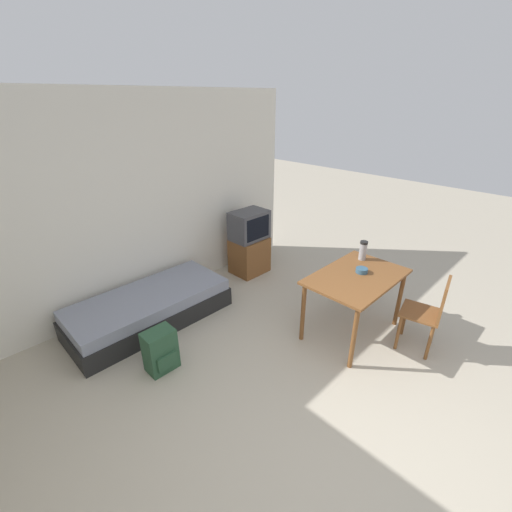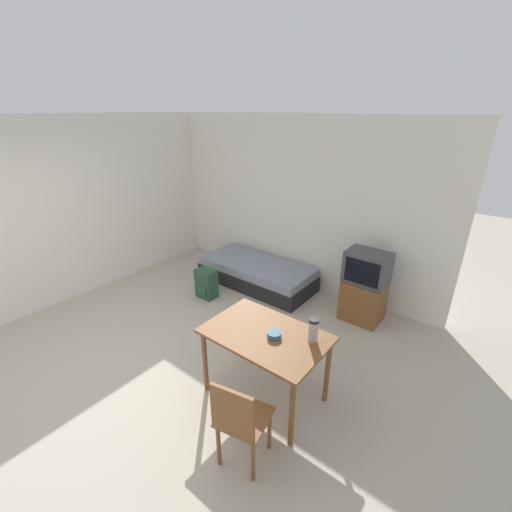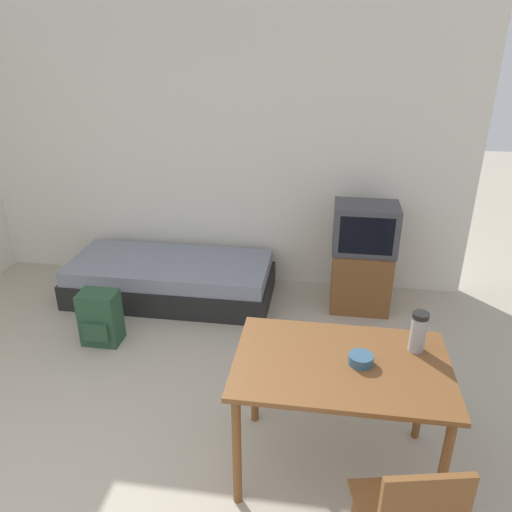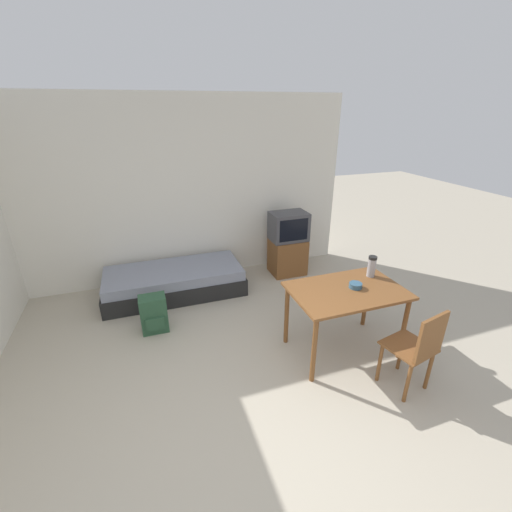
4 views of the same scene
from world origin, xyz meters
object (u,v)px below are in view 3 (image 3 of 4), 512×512
(tv, at_px, (362,258))
(thermos_flask, at_px, (419,330))
(dining_table, at_px, (340,376))
(mate_bowl, at_px, (361,359))
(daybed, at_px, (171,279))
(backpack, at_px, (100,318))

(tv, bearing_deg, thermos_flask, -83.95)
(dining_table, bearing_deg, mate_bowl, 1.55)
(dining_table, relative_size, thermos_flask, 4.90)
(dining_table, xyz_separation_m, mate_bowl, (0.10, 0.00, 0.12))
(daybed, bearing_deg, backpack, -112.16)
(dining_table, distance_m, mate_bowl, 0.16)
(daybed, bearing_deg, tv, 2.81)
(daybed, height_order, dining_table, dining_table)
(tv, height_order, mate_bowl, tv)
(tv, xyz_separation_m, backpack, (-2.16, -0.93, -0.27))
(dining_table, bearing_deg, thermos_flask, 23.17)
(daybed, distance_m, thermos_flask, 2.74)
(dining_table, xyz_separation_m, backpack, (-1.94, 1.05, -0.44))
(daybed, distance_m, tv, 1.85)
(thermos_flask, relative_size, backpack, 0.52)
(daybed, height_order, tv, tv)
(thermos_flask, height_order, backpack, thermos_flask)
(tv, xyz_separation_m, thermos_flask, (0.19, -1.80, 0.40))
(daybed, height_order, backpack, backpack)
(thermos_flask, bearing_deg, daybed, 139.49)
(tv, xyz_separation_m, mate_bowl, (-0.12, -1.98, 0.29))
(thermos_flask, height_order, mate_bowl, thermos_flask)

